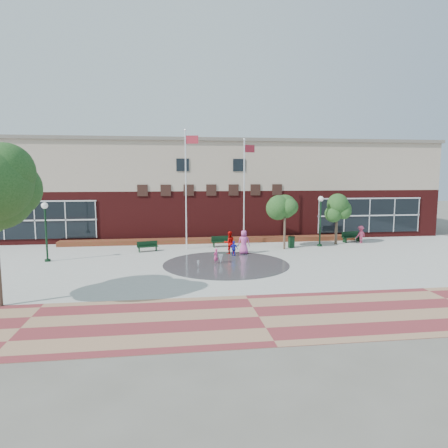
{
  "coord_description": "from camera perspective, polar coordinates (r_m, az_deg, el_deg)",
  "views": [
    {
      "loc": [
        -3.62,
        -22.84,
        5.98
      ],
      "look_at": [
        0.0,
        4.0,
        2.6
      ],
      "focal_mm": 32.0,
      "sensor_mm": 36.0,
      "label": 1
    }
  ],
  "objects": [
    {
      "name": "ground",
      "position": [
        23.89,
        1.29,
        -7.39
      ],
      "size": [
        120.0,
        120.0,
        0.0
      ],
      "primitive_type": "plane",
      "color": "#666056",
      "rests_on": "ground"
    },
    {
      "name": "flower_bed",
      "position": [
        35.14,
        -1.66,
        -2.69
      ],
      "size": [
        26.0,
        1.2,
        0.4
      ],
      "primitive_type": "cube",
      "color": "maroon",
      "rests_on": "ground"
    },
    {
      "name": "trash_can",
      "position": [
        33.08,
        9.6,
        -2.56
      ],
      "size": [
        0.58,
        0.58,
        0.94
      ],
      "color": "black",
      "rests_on": "ground"
    },
    {
      "name": "adult_red",
      "position": [
        30.05,
        0.78,
        -2.69
      ],
      "size": [
        0.95,
        0.8,
        1.73
      ],
      "primitive_type": "imported",
      "rotation": [
        0.0,
        0.0,
        3.33
      ],
      "color": "red",
      "rests_on": "ground"
    },
    {
      "name": "paver_band",
      "position": [
        17.31,
        5.0,
        -13.11
      ],
      "size": [
        46.0,
        6.0,
        0.01
      ],
      "primitive_type": "cube",
      "color": "maroon",
      "rests_on": "ground"
    },
    {
      "name": "tree_mid",
      "position": [
        32.03,
        8.7,
        1.79
      ],
      "size": [
        2.49,
        2.49,
        4.2
      ],
      "color": "#443328",
      "rests_on": "ground"
    },
    {
      "name": "lamp_right",
      "position": [
        33.91,
        13.61,
        1.21
      ],
      "size": [
        0.44,
        0.44,
        4.2
      ],
      "color": "black",
      "rests_on": "ground"
    },
    {
      "name": "child_splash",
      "position": [
        26.93,
        -1.18,
        -4.59
      ],
      "size": [
        0.45,
        0.43,
        1.04
      ],
      "primitive_type": "imported",
      "rotation": [
        0.0,
        0.0,
        3.84
      ],
      "color": "#EE448B",
      "rests_on": "ground"
    },
    {
      "name": "bench_left",
      "position": [
        31.61,
        -10.85,
        -3.44
      ],
      "size": [
        1.66,
        0.84,
        0.81
      ],
      "rotation": [
        0.0,
        0.0,
        0.26
      ],
      "color": "black",
      "rests_on": "ground"
    },
    {
      "name": "lamp_left",
      "position": [
        29.76,
        -24.12,
        -0.14
      ],
      "size": [
        0.43,
        0.43,
        4.09
      ],
      "color": "black",
      "rests_on": "ground"
    },
    {
      "name": "water_jet_b",
      "position": [
        26.02,
        -3.71,
        -6.19
      ],
      "size": [
        0.18,
        0.18,
        0.4
      ],
      "primitive_type": "cone",
      "rotation": [
        3.14,
        0.0,
        0.0
      ],
      "color": "white",
      "rests_on": "ground"
    },
    {
      "name": "plaza_concrete",
      "position": [
        27.73,
        -0.0,
        -5.33
      ],
      "size": [
        46.0,
        18.0,
        0.01
      ],
      "primitive_type": "cube",
      "color": "#A8A8A0",
      "rests_on": "ground"
    },
    {
      "name": "child_blue",
      "position": [
        29.26,
        1.43,
        -3.55
      ],
      "size": [
        0.7,
        0.61,
        1.13
      ],
      "primitive_type": "imported",
      "rotation": [
        0.0,
        0.0,
        2.51
      ],
      "color": "#1B21B7",
      "rests_on": "ground"
    },
    {
      "name": "person_bench",
      "position": [
        36.71,
        18.94,
        -1.43
      ],
      "size": [
        1.14,
        0.91,
        1.54
      ],
      "primitive_type": "imported",
      "rotation": [
        0.0,
        0.0,
        3.53
      ],
      "color": "#EA4976",
      "rests_on": "ground"
    },
    {
      "name": "splash_pad",
      "position": [
        26.77,
        0.29,
        -5.79
      ],
      "size": [
        8.4,
        8.4,
        0.01
      ],
      "primitive_type": "cylinder",
      "color": "#383A3D",
      "rests_on": "ground"
    },
    {
      "name": "flagpole_left",
      "position": [
        31.81,
        -5.38,
        5.84
      ],
      "size": [
        1.09,
        0.34,
        9.5
      ],
      "rotation": [
        0.0,
        0.0,
        -0.23
      ],
      "color": "white",
      "rests_on": "ground"
    },
    {
      "name": "tree_small_right",
      "position": [
        35.22,
        15.84,
        2.14
      ],
      "size": [
        2.48,
        2.48,
        4.24
      ],
      "color": "#443328",
      "rests_on": "ground"
    },
    {
      "name": "library_building",
      "position": [
        40.5,
        -2.56,
        5.22
      ],
      "size": [
        44.4,
        10.4,
        9.2
      ],
      "color": "#4F1313",
      "rests_on": "ground"
    },
    {
      "name": "bench_mid",
      "position": [
        33.06,
        -0.25,
        -2.8
      ],
      "size": [
        1.82,
        0.71,
        0.89
      ],
      "rotation": [
        0.0,
        0.0,
        0.12
      ],
      "color": "black",
      "rests_on": "ground"
    },
    {
      "name": "water_jet_a",
      "position": [
        26.86,
        -0.48,
        -5.75
      ],
      "size": [
        0.32,
        0.32,
        0.62
      ],
      "primitive_type": "cone",
      "rotation": [
        3.14,
        0.0,
        0.0
      ],
      "color": "white",
      "rests_on": "ground"
    },
    {
      "name": "bench_right",
      "position": [
        37.15,
        17.72,
        -2.02
      ],
      "size": [
        1.92,
        1.04,
        0.93
      ],
      "rotation": [
        0.0,
        0.0,
        0.3
      ],
      "color": "black",
      "rests_on": "ground"
    },
    {
      "name": "flagpole_right",
      "position": [
        33.66,
        2.97,
        5.42
      ],
      "size": [
        1.04,
        0.47,
        8.93
      ],
      "rotation": [
        0.0,
        0.0,
        0.38
      ],
      "color": "white",
      "rests_on": "ground"
    },
    {
      "name": "adult_pink",
      "position": [
        30.05,
        2.85,
        -2.6
      ],
      "size": [
        1.02,
        0.8,
        1.83
      ],
      "primitive_type": "imported",
      "rotation": [
        0.0,
        0.0,
        2.86
      ],
      "color": "#CB4C9D",
      "rests_on": "ground"
    }
  ]
}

